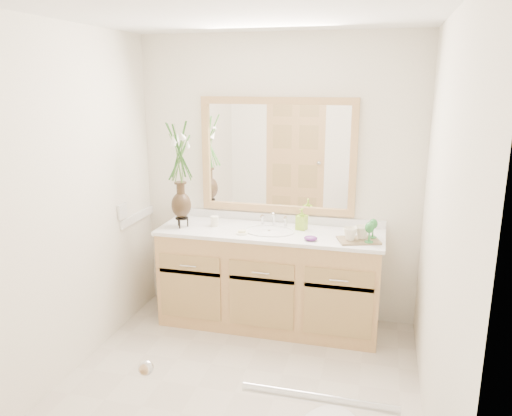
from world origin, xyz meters
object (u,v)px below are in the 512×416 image
(tumbler, at_px, (215,221))
(tray, at_px, (359,240))
(soap_bottle, at_px, (302,220))
(flower_vase, at_px, (180,163))

(tumbler, distance_m, tray, 1.20)
(tumbler, distance_m, soap_bottle, 0.73)
(flower_vase, height_order, tumbler, flower_vase)
(tumbler, bearing_deg, soap_bottle, 6.78)
(tray, bearing_deg, tumbler, 156.51)
(tumbler, relative_size, soap_bottle, 0.53)
(tumbler, xyz_separation_m, tray, (1.20, -0.11, -0.04))
(flower_vase, relative_size, soap_bottle, 4.93)
(flower_vase, height_order, soap_bottle, flower_vase)
(tray, bearing_deg, flower_vase, 161.07)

